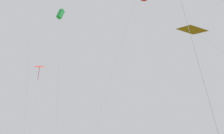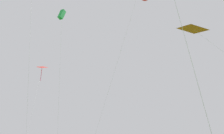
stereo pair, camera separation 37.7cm
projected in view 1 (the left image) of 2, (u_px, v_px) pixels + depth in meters
The scene contains 3 objects.
kite_flying_4 at pixel (192, 30), 25.20m from camera, with size 12.39×2.80×15.76m.
kite_flying_5 at pixel (39, 67), 46.22m from camera, with size 7.61×9.10×20.28m.
kite_flying_6 at pixel (61, 14), 33.12m from camera, with size 1.63×3.39×22.28m.
Camera 1 is at (8.91, -9.61, 2.18)m, focal length 37.96 mm.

